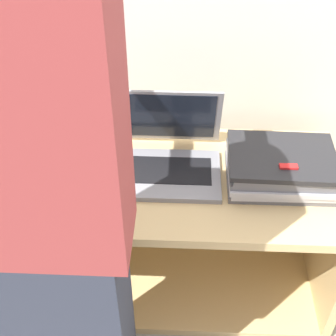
{
  "coord_description": "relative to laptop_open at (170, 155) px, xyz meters",
  "views": [
    {
      "loc": [
        0.05,
        -0.94,
        1.72
      ],
      "look_at": [
        0.0,
        0.21,
        0.7
      ],
      "focal_mm": 50.0,
      "sensor_mm": 36.0,
      "label": 1
    }
  ],
  "objects": [
    {
      "name": "ground_plane",
      "position": [
        0.0,
        -0.35,
        -0.63
      ],
      "size": [
        12.0,
        12.0,
        0.0
      ],
      "primitive_type": "plane",
      "color": "#9E9384"
    },
    {
      "name": "laptop_stack_right",
      "position": [
        0.39,
        -0.05,
        0.0
      ],
      "size": [
        0.38,
        0.27,
        0.12
      ],
      "color": "slate",
      "rests_on": "cart"
    },
    {
      "name": "person",
      "position": [
        -0.26,
        -0.59,
        0.28
      ],
      "size": [
        0.4,
        0.54,
        1.79
      ],
      "color": "#2D3342",
      "rests_on": "ground_plane"
    },
    {
      "name": "inventory_tag",
      "position": [
        0.4,
        -0.12,
        0.07
      ],
      "size": [
        0.06,
        0.02,
        0.01
      ],
      "color": "red",
      "rests_on": "laptop_stack_right"
    },
    {
      "name": "cart",
      "position": [
        0.0,
        0.01,
        -0.34
      ],
      "size": [
        1.27,
        0.59,
        0.58
      ],
      "color": "tan",
      "rests_on": "ground_plane"
    },
    {
      "name": "laptop_stack_left",
      "position": [
        -0.4,
        -0.06,
        -0.01
      ],
      "size": [
        0.39,
        0.28,
        0.1
      ],
      "color": "#B7B7BC",
      "rests_on": "cart"
    },
    {
      "name": "laptop_open",
      "position": [
        0.0,
        0.0,
        0.0
      ],
      "size": [
        0.37,
        0.34,
        0.27
      ],
      "color": "gray",
      "rests_on": "cart"
    }
  ]
}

